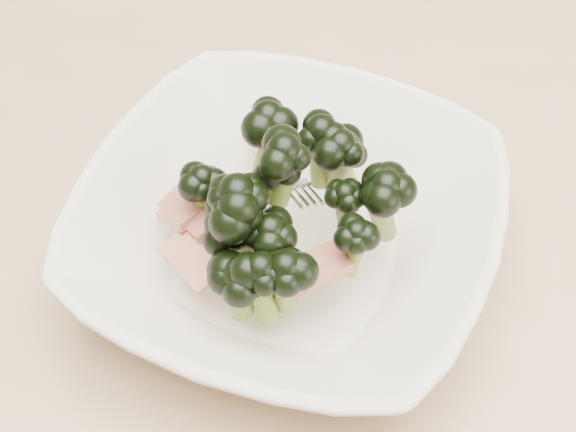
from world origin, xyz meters
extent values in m
cube|color=tan|center=(0.00, 0.00, 0.73)|extent=(1.20, 0.80, 0.04)
cylinder|color=tan|center=(-0.55, 0.35, 0.35)|extent=(0.06, 0.06, 0.71)
imported|color=beige|center=(-0.04, -0.02, 0.78)|extent=(0.30, 0.30, 0.07)
cylinder|color=#5D7326|center=(-0.05, -0.08, 0.79)|extent=(0.02, 0.02, 0.04)
ellipsoid|color=black|center=(-0.05, -0.08, 0.82)|extent=(0.04, 0.04, 0.03)
cylinder|color=#5D7326|center=(-0.03, -0.08, 0.80)|extent=(0.03, 0.02, 0.05)
ellipsoid|color=black|center=(-0.03, -0.08, 0.83)|extent=(0.04, 0.04, 0.03)
cylinder|color=#5D7326|center=(0.02, 0.00, 0.80)|extent=(0.02, 0.03, 0.06)
ellipsoid|color=black|center=(0.02, 0.00, 0.84)|extent=(0.04, 0.04, 0.03)
cylinder|color=#5D7326|center=(-0.04, -0.05, 0.81)|extent=(0.02, 0.02, 0.03)
ellipsoid|color=black|center=(-0.04, -0.05, 0.83)|extent=(0.04, 0.04, 0.03)
cylinder|color=#5D7326|center=(-0.01, 0.02, 0.81)|extent=(0.02, 0.02, 0.04)
ellipsoid|color=black|center=(-0.01, 0.02, 0.84)|extent=(0.04, 0.04, 0.03)
cylinder|color=#5D7326|center=(-0.07, 0.03, 0.81)|extent=(0.03, 0.02, 0.06)
ellipsoid|color=black|center=(-0.07, 0.03, 0.84)|extent=(0.04, 0.04, 0.03)
cylinder|color=#5D7326|center=(0.00, -0.01, 0.81)|extent=(0.02, 0.01, 0.03)
ellipsoid|color=black|center=(0.00, -0.01, 0.83)|extent=(0.03, 0.03, 0.02)
cylinder|color=#5D7326|center=(-0.06, -0.05, 0.82)|extent=(0.02, 0.02, 0.05)
ellipsoid|color=black|center=(-0.06, -0.05, 0.85)|extent=(0.04, 0.04, 0.03)
cylinder|color=#5D7326|center=(-0.02, -0.08, 0.80)|extent=(0.02, 0.02, 0.04)
ellipsoid|color=black|center=(-0.02, -0.08, 0.83)|extent=(0.04, 0.04, 0.03)
cylinder|color=#5D7326|center=(-0.01, 0.04, 0.80)|extent=(0.02, 0.02, 0.04)
ellipsoid|color=black|center=(-0.01, 0.04, 0.83)|extent=(0.04, 0.04, 0.03)
cylinder|color=#5D7326|center=(-0.04, -0.02, 0.83)|extent=(0.01, 0.02, 0.03)
ellipsoid|color=black|center=(-0.04, -0.02, 0.85)|extent=(0.03, 0.03, 0.02)
cylinder|color=#5D7326|center=(0.01, -0.04, 0.81)|extent=(0.02, 0.02, 0.04)
ellipsoid|color=black|center=(0.01, -0.04, 0.83)|extent=(0.03, 0.03, 0.02)
cylinder|color=#5D7326|center=(-0.07, -0.06, 0.80)|extent=(0.02, 0.02, 0.03)
ellipsoid|color=black|center=(-0.07, -0.06, 0.82)|extent=(0.04, 0.04, 0.03)
cylinder|color=#5D7326|center=(-0.09, -0.03, 0.81)|extent=(0.02, 0.02, 0.04)
ellipsoid|color=black|center=(-0.09, -0.03, 0.83)|extent=(0.03, 0.03, 0.03)
cylinder|color=#5D7326|center=(-0.06, -0.05, 0.82)|extent=(0.02, 0.02, 0.04)
ellipsoid|color=black|center=(-0.06, -0.05, 0.84)|extent=(0.04, 0.04, 0.03)
cylinder|color=#5D7326|center=(-0.03, 0.03, 0.82)|extent=(0.02, 0.02, 0.05)
ellipsoid|color=black|center=(-0.03, 0.03, 0.84)|extent=(0.04, 0.04, 0.03)
cylinder|color=#5D7326|center=(-0.04, -0.02, 0.84)|extent=(0.02, 0.02, 0.04)
ellipsoid|color=black|center=(-0.04, -0.02, 0.87)|extent=(0.04, 0.04, 0.03)
cube|color=maroon|center=(-0.09, -0.03, 0.80)|extent=(0.04, 0.03, 0.02)
cube|color=maroon|center=(-0.10, -0.03, 0.80)|extent=(0.04, 0.05, 0.02)
cube|color=maroon|center=(-0.10, -0.03, 0.80)|extent=(0.06, 0.06, 0.03)
cube|color=maroon|center=(-0.09, -0.06, 0.79)|extent=(0.06, 0.05, 0.02)
cube|color=maroon|center=(-0.08, -0.02, 0.79)|extent=(0.05, 0.05, 0.01)
cube|color=maroon|center=(-0.01, -0.06, 0.80)|extent=(0.06, 0.06, 0.01)
camera|label=1|loc=(0.07, -0.34, 1.22)|focal=50.00mm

